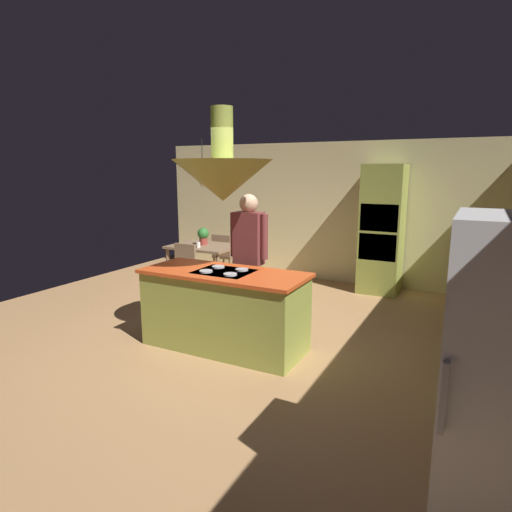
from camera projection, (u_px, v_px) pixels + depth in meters
name	position (u px, v px, depth m)	size (l,w,h in m)	color
ground	(234.00, 341.00, 5.31)	(8.16, 8.16, 0.00)	#AD7F51
wall_back	(327.00, 213.00, 8.06)	(6.80, 0.10, 2.55)	beige
kitchen_island	(225.00, 309.00, 5.04)	(1.92, 0.82, 0.94)	#939E42
counter_run_right	(502.00, 327.00, 4.45)	(0.73, 2.54, 0.92)	#939E42
oven_tower	(382.00, 230.00, 7.25)	(0.66, 0.62, 2.15)	#939E42
dining_table	(204.00, 251.00, 7.60)	(1.14, 0.87, 0.76)	#85674D
person_at_island	(249.00, 252.00, 5.55)	(0.53, 0.24, 1.76)	tan
range_hood	(223.00, 178.00, 4.75)	(1.10, 1.10, 1.00)	#939E42
pendant_light_over_table	(203.00, 181.00, 7.37)	(0.32, 0.32, 0.82)	beige
chair_facing_island	(182.00, 267.00, 7.06)	(0.40, 0.40, 0.87)	#85674D
chair_by_back_wall	(224.00, 253.00, 8.20)	(0.40, 0.40, 0.87)	#85674D
potted_plant_on_table	(203.00, 235.00, 7.60)	(0.20, 0.20, 0.30)	#99382D
cup_on_table	(198.00, 245.00, 7.37)	(0.07, 0.07, 0.09)	white
canister_flour	(511.00, 292.00, 3.81)	(0.13, 0.13, 0.17)	#E0B78C
canister_sugar	(510.00, 288.00, 3.96)	(0.10, 0.10, 0.17)	silver
microwave_on_counter	(505.00, 258.00, 4.99)	(0.46, 0.36, 0.28)	#232326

